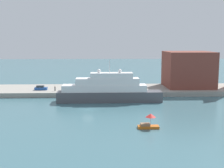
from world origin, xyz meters
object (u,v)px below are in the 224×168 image
harbor_building (188,69)px  person_figure (55,89)px  small_motorboat (149,122)px  mooring_bollard (84,91)px  large_yacht (108,90)px  parked_car (41,88)px

harbor_building → person_figure: 44.80m
small_motorboat → mooring_bollard: 37.26m
harbor_building → person_figure: (-43.95, -6.91, -5.24)m
large_yacht → mooring_bollard: large_yacht is taller
mooring_bollard → parked_car: bearing=163.6°
large_yacht → parked_car: large_yacht is taller
parked_car → person_figure: size_ratio=2.55×
large_yacht → mooring_bollard: size_ratio=39.51×
person_figure → small_motorboat: bearing=-56.9°
small_motorboat → large_yacht: bearing=105.6°
person_figure → large_yacht: bearing=-31.7°
large_yacht → harbor_building: size_ratio=1.91×
large_yacht → parked_car: size_ratio=7.42×
harbor_building → person_figure: size_ratio=9.90×
parked_car → mooring_bollard: (14.00, -4.11, -0.24)m
large_yacht → person_figure: size_ratio=18.92×
large_yacht → parked_car: 24.43m
small_motorboat → harbor_building: bearing=65.0°
small_motorboat → harbor_building: (20.21, 43.32, 6.19)m
harbor_building → mooring_bollard: (-34.75, -9.03, -5.58)m
large_yacht → mooring_bollard: bearing=131.8°
large_yacht → mooring_bollard: 10.85m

